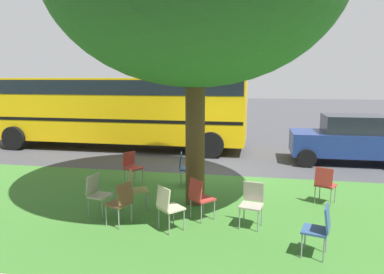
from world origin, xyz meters
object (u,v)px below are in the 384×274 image
chair_3 (325,182)px  chair_8 (184,166)px  school_bus (119,106)px  chair_9 (168,205)px  chair_2 (121,200)px  parked_car (348,139)px  chair_5 (320,227)px  chair_7 (136,187)px  chair_6 (97,192)px  chair_0 (132,165)px  chair_1 (200,196)px  chair_4 (252,201)px

chair_3 → chair_8: (3.50, -0.93, 0.00)m
chair_3 → school_bus: size_ratio=0.08×
chair_9 → school_bus: (4.02, -7.60, 1.24)m
chair_2 → parked_car: size_ratio=0.24×
chair_5 → chair_8: same height
school_bus → chair_7: bearing=114.6°
chair_7 → school_bus: bearing=-65.4°
chair_5 → chair_6: (4.34, -1.01, 0.00)m
chair_9 → chair_0: bearing=-58.2°
chair_6 → school_bus: bearing=-71.7°
chair_1 → chair_2: 1.58m
chair_9 → chair_5: bearing=169.1°
chair_3 → school_bus: (7.22, -5.52, 1.24)m
chair_0 → chair_1: (-2.27, 2.22, 0.00)m
chair_3 → chair_9: (3.19, 2.08, 0.00)m
chair_3 → chair_5: bearing=78.6°
chair_3 → chair_4: bearing=43.8°
chair_4 → chair_9: same height
chair_2 → chair_1: bearing=-159.6°
chair_7 → chair_9: bearing=136.0°
chair_1 → chair_9: 0.80m
chair_6 → chair_7: same height
parked_car → chair_2: bearing=48.4°
chair_8 → chair_6: bearing=61.5°
chair_0 → chair_4: same height
chair_5 → chair_2: bearing=-9.2°
chair_4 → chair_9: (1.56, 0.52, 0.00)m
chair_1 → chair_6: bearing=3.4°
chair_4 → parked_car: 6.69m
chair_4 → chair_9: size_ratio=1.00×
school_bus → chair_9: bearing=117.9°
chair_2 → chair_4: bearing=-170.1°
chair_4 → chair_9: bearing=18.3°
chair_1 → chair_7: bearing=-12.1°
chair_7 → parked_car: 7.89m
chair_5 → chair_8: bearing=-49.8°
chair_0 → school_bus: bearing=-64.6°
chair_2 → chair_5: (-3.64, 0.59, 0.00)m
chair_8 → chair_4: bearing=127.0°
chair_8 → parked_car: size_ratio=0.24×
chair_1 → chair_6: same height
chair_3 → school_bus: school_bus is taller
chair_0 → chair_8: bearing=-173.4°
chair_2 → chair_4: size_ratio=1.00×
school_bus → chair_0: bearing=115.4°
chair_6 → chair_8: same height
chair_3 → school_bus: 9.17m
chair_5 → chair_8: (2.98, -3.52, 0.00)m
chair_4 → school_bus: 9.11m
school_bus → chair_2: bearing=112.1°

